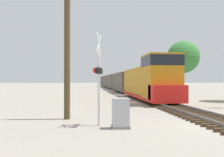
# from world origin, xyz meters

# --- Properties ---
(freight_train) EXTENTS (2.89, 81.99, 4.42)m
(freight_train) POSITION_xyz_m (0.00, 48.32, 1.84)
(freight_train) COLOR #B77A14
(freight_train) RESTS_ON ground
(crossing_signal_near) EXTENTS (0.51, 1.01, 4.34)m
(crossing_signal_near) POSITION_xyz_m (-6.01, 1.09, 2.49)
(crossing_signal_near) COLOR silver
(crossing_signal_near) RESTS_ON ground
(relay_cabinet) EXTENTS (0.80, 0.68, 1.35)m
(relay_cabinet) POSITION_xyz_m (-5.05, 0.31, 0.66)
(relay_cabinet) COLOR slate
(relay_cabinet) RESTS_ON ground
(utility_pole) EXTENTS (1.80, 0.34, 7.44)m
(utility_pole) POSITION_xyz_m (-7.63, 3.32, 3.81)
(utility_pole) COLOR #4C3A23
(utility_pole) RESTS_ON ground
(tree_mid_background) EXTENTS (6.09, 6.09, 9.58)m
(tree_mid_background) POSITION_xyz_m (11.62, 36.56, 6.53)
(tree_mid_background) COLOR brown
(tree_mid_background) RESTS_ON ground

